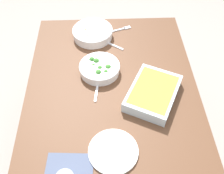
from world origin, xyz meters
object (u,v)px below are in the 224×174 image
object	(u,v)px
spoon_by_stew	(107,43)
spoon_by_broccoli	(98,84)
stew_bowl	(93,33)
baking_dish	(153,93)
broccoli_bowl	(100,68)
side_plate	(113,151)
fork_on_table	(120,29)

from	to	relation	value
spoon_by_stew	spoon_by_broccoli	world-z (taller)	same
stew_bowl	baking_dish	bearing A→B (deg)	31.80
stew_bowl	baking_dish	world-z (taller)	baking_dish
baking_dish	spoon_by_stew	world-z (taller)	baking_dish
broccoli_bowl	baking_dish	bearing A→B (deg)	54.80
side_plate	spoon_by_broccoli	xyz separation A→B (m)	(-0.39, -0.07, -0.00)
spoon_by_broccoli	fork_on_table	distance (m)	0.49
broccoli_bowl	baking_dish	xyz separation A→B (m)	(0.19, 0.27, 0.00)
fork_on_table	spoon_by_stew	bearing A→B (deg)	-33.19
side_plate	stew_bowl	bearing A→B (deg)	-173.23
baking_dish	fork_on_table	distance (m)	0.57
broccoli_bowl	fork_on_table	bearing A→B (deg)	160.16
side_plate	spoon_by_stew	world-z (taller)	side_plate
fork_on_table	stew_bowl	bearing A→B (deg)	-70.38
baking_dish	fork_on_table	size ratio (longest dim) A/B	2.12
spoon_by_stew	spoon_by_broccoli	xyz separation A→B (m)	(0.34, -0.06, 0.00)
baking_dish	spoon_by_broccoli	distance (m)	0.29
stew_bowl	side_plate	xyz separation A→B (m)	(0.79, 0.09, -0.03)
spoon_by_stew	fork_on_table	size ratio (longest dim) A/B	0.88
spoon_by_stew	fork_on_table	distance (m)	0.15
baking_dish	spoon_by_stew	distance (m)	0.48
spoon_by_broccoli	baking_dish	bearing A→B (deg)	71.75
side_plate	fork_on_table	world-z (taller)	side_plate
baking_dish	broccoli_bowl	bearing A→B (deg)	-125.20
spoon_by_stew	spoon_by_broccoli	size ratio (longest dim) A/B	0.87
fork_on_table	broccoli_bowl	bearing A→B (deg)	-19.84
broccoli_bowl	spoon_by_stew	distance (m)	0.25
side_plate	spoon_by_broccoli	size ratio (longest dim) A/B	1.25
stew_bowl	side_plate	size ratio (longest dim) A/B	1.13
baking_dish	stew_bowl	bearing A→B (deg)	-148.20
baking_dish	spoon_by_stew	bearing A→B (deg)	-153.20
broccoli_bowl	side_plate	distance (m)	0.49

